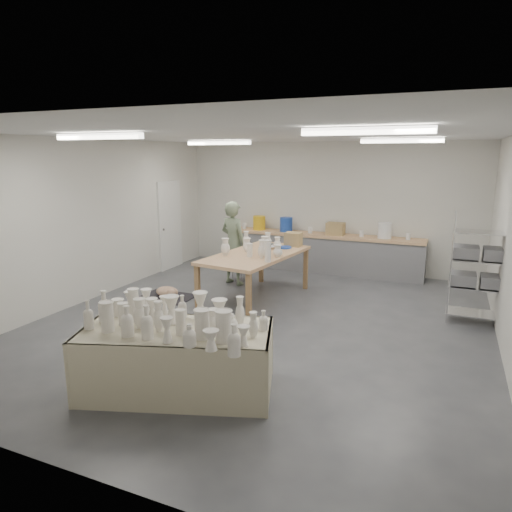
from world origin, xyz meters
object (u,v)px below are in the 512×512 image
at_px(red_stool, 239,266).
at_px(drying_table, 177,356).
at_px(work_table, 260,253).
at_px(potter, 233,243).

bearing_deg(red_stool, drying_table, -73.33).
distance_m(drying_table, work_table, 3.71).
height_order(work_table, red_stool, work_table).
distance_m(drying_table, red_stool, 4.84).
bearing_deg(work_table, potter, 148.98).
bearing_deg(work_table, drying_table, -75.09).
xyz_separation_m(drying_table, potter, (-1.39, 4.36, 0.45)).
bearing_deg(work_table, red_stool, 139.86).
relative_size(drying_table, work_table, 0.95).
distance_m(work_table, potter, 1.15).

